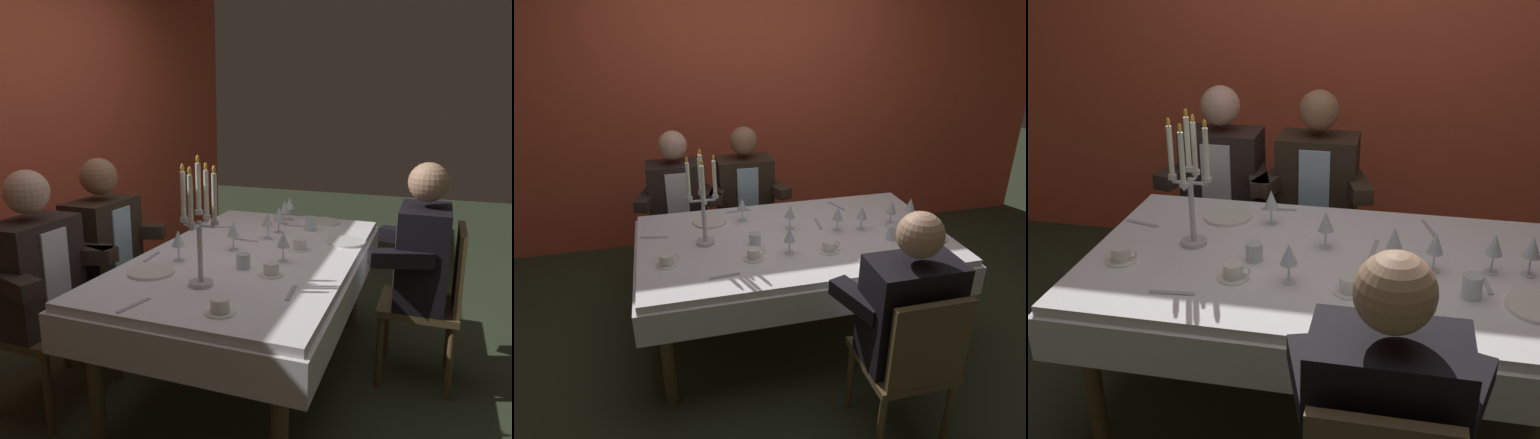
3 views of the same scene
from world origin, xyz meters
TOP-DOWN VIEW (x-y plane):
  - ground_plane at (0.00, 0.00)m, footprint 12.00×12.00m
  - back_wall at (0.00, 1.66)m, footprint 6.00×0.12m
  - dining_table at (0.00, 0.00)m, footprint 1.94×1.14m
  - candelabra at (-0.55, 0.04)m, footprint 0.19×0.19m
  - dinner_plate_0 at (0.37, -0.45)m, footprint 0.23×0.23m
  - dinner_plate_1 at (0.81, -0.21)m, footprint 0.23×0.23m
  - dinner_plate_2 at (-0.48, 0.34)m, footprint 0.23×0.23m
  - wine_glass_0 at (0.45, -0.01)m, footprint 0.07×0.07m
  - wine_glass_1 at (-0.09, -0.21)m, footprint 0.07×0.07m
  - wine_glass_2 at (0.81, 0.03)m, footprint 0.07×0.07m
  - wine_glass_3 at (0.01, 0.12)m, footprint 0.07×0.07m
  - wine_glass_4 at (-0.27, 0.31)m, footprint 0.07×0.07m
  - wine_glass_5 at (0.67, 0.02)m, footprint 0.07×0.07m
  - wine_glass_6 at (0.29, 0.01)m, footprint 0.07×0.07m
  - water_tumbler_0 at (-0.26, -0.05)m, footprint 0.07×0.07m
  - water_tumbler_1 at (0.58, -0.18)m, footprint 0.07×0.07m
  - coffee_cup_0 at (-0.78, -0.17)m, footprint 0.13×0.12m
  - coffee_cup_1 at (0.14, -0.23)m, footprint 0.13×0.12m
  - coffee_cup_2 at (-0.30, -0.21)m, footprint 0.13×0.12m
  - fork_0 at (-0.49, -0.37)m, footprint 0.17×0.03m
  - fork_1 at (0.64, -0.07)m, footprint 0.04×0.17m
  - spoon_2 at (-0.27, 0.47)m, footprint 0.17×0.04m
  - spoon_3 at (0.21, 0.13)m, footprint 0.03×0.17m
  - fork_4 at (-0.85, 0.19)m, footprint 0.17×0.06m
  - spoon_5 at (0.44, 0.39)m, footprint 0.07×0.17m
  - seated_diner_0 at (-0.66, 0.89)m, footprint 0.63×0.48m
  - seated_diner_1 at (-0.14, 0.89)m, footprint 0.63×0.48m
  - seated_diner_2 at (0.30, -0.89)m, footprint 0.63×0.48m

SIDE VIEW (x-z plane):
  - ground_plane at x=0.00m, z-range 0.00..0.00m
  - dining_table at x=0.00m, z-range 0.25..0.99m
  - seated_diner_0 at x=-0.66m, z-range 0.12..1.36m
  - seated_diner_1 at x=-0.14m, z-range 0.12..1.36m
  - seated_diner_2 at x=0.30m, z-range 0.12..1.36m
  - fork_0 at x=-0.49m, z-range 0.74..0.75m
  - fork_1 at x=0.64m, z-range 0.74..0.75m
  - spoon_2 at x=-0.27m, z-range 0.74..0.75m
  - spoon_3 at x=0.21m, z-range 0.74..0.75m
  - fork_4 at x=-0.85m, z-range 0.74..0.75m
  - spoon_5 at x=0.44m, z-range 0.74..0.75m
  - dinner_plate_0 at x=0.37m, z-range 0.74..0.75m
  - dinner_plate_1 at x=0.81m, z-range 0.74..0.75m
  - dinner_plate_2 at x=-0.48m, z-range 0.74..0.75m
  - coffee_cup_0 at x=-0.78m, z-range 0.74..0.80m
  - coffee_cup_1 at x=0.14m, z-range 0.74..0.80m
  - coffee_cup_2 at x=-0.30m, z-range 0.74..0.80m
  - water_tumbler_0 at x=-0.26m, z-range 0.74..0.82m
  - water_tumbler_1 at x=0.58m, z-range 0.74..0.83m
  - wine_glass_0 at x=0.45m, z-range 0.77..0.94m
  - wine_glass_1 at x=-0.09m, z-range 0.77..0.94m
  - wine_glass_2 at x=0.81m, z-range 0.77..0.94m
  - wine_glass_3 at x=0.01m, z-range 0.77..0.94m
  - wine_glass_4 at x=-0.27m, z-range 0.77..0.94m
  - wine_glass_5 at x=0.67m, z-range 0.77..0.94m
  - wine_glass_6 at x=0.29m, z-range 0.77..0.94m
  - candelabra at x=-0.55m, z-range 0.73..1.31m
  - back_wall at x=0.00m, z-range 0.00..2.70m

